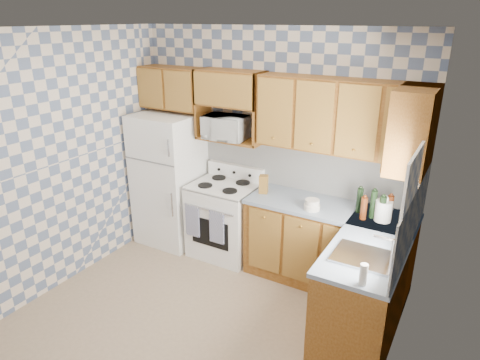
# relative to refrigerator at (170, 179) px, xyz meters

# --- Properties ---
(floor) EXTENTS (3.40, 3.40, 0.00)m
(floor) POSITION_rel_refrigerator_xyz_m (1.27, -1.25, -0.84)
(floor) COLOR #8C745B
(floor) RESTS_ON ground
(back_wall) EXTENTS (3.40, 0.02, 2.70)m
(back_wall) POSITION_rel_refrigerator_xyz_m (1.27, 0.35, 0.51)
(back_wall) COLOR slate
(back_wall) RESTS_ON ground
(right_wall) EXTENTS (0.02, 3.20, 2.70)m
(right_wall) POSITION_rel_refrigerator_xyz_m (2.97, -1.25, 0.51)
(right_wall) COLOR slate
(right_wall) RESTS_ON ground
(backsplash_back) EXTENTS (2.60, 0.02, 0.56)m
(backsplash_back) POSITION_rel_refrigerator_xyz_m (1.68, 0.34, 0.36)
(backsplash_back) COLOR white
(backsplash_back) RESTS_ON back_wall
(backsplash_right) EXTENTS (0.02, 1.60, 0.56)m
(backsplash_right) POSITION_rel_refrigerator_xyz_m (2.96, -0.45, 0.36)
(backsplash_right) COLOR white
(backsplash_right) RESTS_ON right_wall
(refrigerator) EXTENTS (0.75, 0.70, 1.68)m
(refrigerator) POSITION_rel_refrigerator_xyz_m (0.00, 0.00, 0.00)
(refrigerator) COLOR white
(refrigerator) RESTS_ON floor
(stove_body) EXTENTS (0.76, 0.65, 0.90)m
(stove_body) POSITION_rel_refrigerator_xyz_m (0.80, 0.03, -0.39)
(stove_body) COLOR white
(stove_body) RESTS_ON floor
(cooktop) EXTENTS (0.76, 0.65, 0.02)m
(cooktop) POSITION_rel_refrigerator_xyz_m (0.80, 0.03, 0.07)
(cooktop) COLOR silver
(cooktop) RESTS_ON stove_body
(backguard) EXTENTS (0.76, 0.08, 0.17)m
(backguard) POSITION_rel_refrigerator_xyz_m (0.80, 0.30, 0.16)
(backguard) COLOR white
(backguard) RESTS_ON cooktop
(dish_towel_left) EXTENTS (0.19, 0.02, 0.39)m
(dish_towel_left) POSITION_rel_refrigerator_xyz_m (0.57, -0.32, -0.31)
(dish_towel_left) COLOR navy
(dish_towel_left) RESTS_ON stove_body
(dish_towel_right) EXTENTS (0.19, 0.02, 0.39)m
(dish_towel_right) POSITION_rel_refrigerator_xyz_m (0.91, -0.32, -0.31)
(dish_towel_right) COLOR navy
(dish_towel_right) RESTS_ON stove_body
(base_cabinets_back) EXTENTS (1.75, 0.60, 0.88)m
(base_cabinets_back) POSITION_rel_refrigerator_xyz_m (2.10, 0.05, -0.40)
(base_cabinets_back) COLOR #5F2F0B
(base_cabinets_back) RESTS_ON floor
(base_cabinets_right) EXTENTS (0.60, 1.60, 0.88)m
(base_cabinets_right) POSITION_rel_refrigerator_xyz_m (2.67, -0.45, -0.40)
(base_cabinets_right) COLOR #5F2F0B
(base_cabinets_right) RESTS_ON floor
(countertop_back) EXTENTS (1.77, 0.63, 0.04)m
(countertop_back) POSITION_rel_refrigerator_xyz_m (2.10, 0.05, 0.06)
(countertop_back) COLOR slate
(countertop_back) RESTS_ON base_cabinets_back
(countertop_right) EXTENTS (0.63, 1.60, 0.04)m
(countertop_right) POSITION_rel_refrigerator_xyz_m (2.67, -0.45, 0.06)
(countertop_right) COLOR slate
(countertop_right) RESTS_ON base_cabinets_right
(upper_cabinets_back) EXTENTS (1.75, 0.33, 0.74)m
(upper_cabinets_back) POSITION_rel_refrigerator_xyz_m (2.10, 0.19, 1.01)
(upper_cabinets_back) COLOR #5F2F0B
(upper_cabinets_back) RESTS_ON back_wall
(upper_cabinets_fridge) EXTENTS (0.82, 0.33, 0.50)m
(upper_cabinets_fridge) POSITION_rel_refrigerator_xyz_m (-0.02, 0.19, 1.13)
(upper_cabinets_fridge) COLOR #5F2F0B
(upper_cabinets_fridge) RESTS_ON back_wall
(upper_cabinets_right) EXTENTS (0.33, 0.70, 0.74)m
(upper_cabinets_right) POSITION_rel_refrigerator_xyz_m (2.81, 0.00, 1.01)
(upper_cabinets_right) COLOR #5F2F0B
(upper_cabinets_right) RESTS_ON right_wall
(microwave_shelf) EXTENTS (0.80, 0.33, 0.03)m
(microwave_shelf) POSITION_rel_refrigerator_xyz_m (0.80, 0.19, 0.60)
(microwave_shelf) COLOR #5F2F0B
(microwave_shelf) RESTS_ON back_wall
(microwave) EXTENTS (0.52, 0.38, 0.27)m
(microwave) POSITION_rel_refrigerator_xyz_m (0.77, 0.12, 0.75)
(microwave) COLOR white
(microwave) RESTS_ON microwave_shelf
(sink) EXTENTS (0.48, 0.40, 0.03)m
(sink) POSITION_rel_refrigerator_xyz_m (2.67, -0.80, 0.09)
(sink) COLOR #B7B7BC
(sink) RESTS_ON countertop_right
(window) EXTENTS (0.02, 0.66, 0.86)m
(window) POSITION_rel_refrigerator_xyz_m (2.96, -0.80, 0.61)
(window) COLOR white
(window) RESTS_ON right_wall
(bottle_0) EXTENTS (0.06, 0.06, 0.29)m
(bottle_0) POSITION_rel_refrigerator_xyz_m (2.55, 0.00, 0.22)
(bottle_0) COLOR black
(bottle_0) RESTS_ON countertop_back
(bottle_1) EXTENTS (0.06, 0.06, 0.27)m
(bottle_1) POSITION_rel_refrigerator_xyz_m (2.65, -0.06, 0.21)
(bottle_1) COLOR black
(bottle_1) RESTS_ON countertop_back
(bottle_2) EXTENTS (0.06, 0.06, 0.25)m
(bottle_2) POSITION_rel_refrigerator_xyz_m (2.70, 0.04, 0.20)
(bottle_2) COLOR #51210B
(bottle_2) RESTS_ON countertop_back
(bottle_3) EXTENTS (0.06, 0.06, 0.23)m
(bottle_3) POSITION_rel_refrigerator_xyz_m (2.48, -0.08, 0.19)
(bottle_3) COLOR #51210B
(bottle_3) RESTS_ON countertop_back
(bottle_4) EXTENTS (0.06, 0.06, 0.26)m
(bottle_4) POSITION_rel_refrigerator_xyz_m (2.40, 0.06, 0.21)
(bottle_4) COLOR black
(bottle_4) RESTS_ON countertop_back
(knife_block) EXTENTS (0.12, 0.12, 0.21)m
(knife_block) POSITION_rel_refrigerator_xyz_m (1.32, 0.03, 0.18)
(knife_block) COLOR brown
(knife_block) RESTS_ON countertop_back
(electric_kettle) EXTENTS (0.16, 0.16, 0.21)m
(electric_kettle) POSITION_rel_refrigerator_xyz_m (2.65, -0.02, 0.18)
(electric_kettle) COLOR white
(electric_kettle) RESTS_ON countertop_back
(food_containers) EXTENTS (0.17, 0.17, 0.11)m
(food_containers) POSITION_rel_refrigerator_xyz_m (1.96, -0.12, 0.14)
(food_containers) COLOR beige
(food_containers) RESTS_ON countertop_back
(soap_bottle) EXTENTS (0.06, 0.06, 0.17)m
(soap_bottle) POSITION_rel_refrigerator_xyz_m (2.77, -1.18, 0.17)
(soap_bottle) COLOR beige
(soap_bottle) RESTS_ON countertop_right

